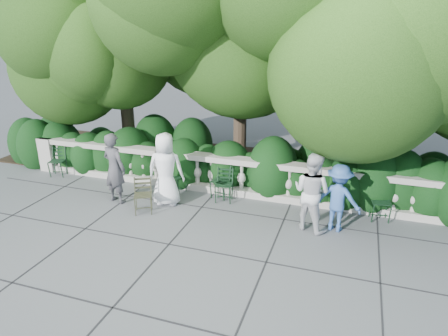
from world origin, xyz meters
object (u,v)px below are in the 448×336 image
(chair_weathered, at_px, (144,215))
(person_older_blue, at_px, (338,198))
(chair_f, at_px, (380,223))
(chair_c, at_px, (223,203))
(person_businessman, at_px, (166,169))
(chair_b, at_px, (218,200))
(chair_a, at_px, (57,177))
(chair_d, at_px, (174,193))
(person_woman_grey, at_px, (114,168))
(person_casual_man, at_px, (312,192))

(chair_weathered, bearing_deg, person_older_blue, -16.88)
(chair_f, distance_m, chair_weathered, 5.34)
(chair_c, xyz_separation_m, person_businessman, (-1.30, -0.42, 0.89))
(chair_b, distance_m, chair_f, 3.84)
(chair_b, relative_size, person_older_blue, 0.57)
(chair_a, distance_m, chair_d, 3.67)
(chair_a, relative_size, chair_b, 1.00)
(chair_b, height_order, chair_f, same)
(chair_c, relative_size, chair_d, 1.00)
(chair_c, relative_size, chair_weathered, 1.00)
(chair_a, distance_m, person_older_blue, 7.85)
(person_woman_grey, xyz_separation_m, person_casual_man, (4.69, 0.13, -0.03))
(chair_b, relative_size, chair_f, 1.00)
(chair_f, bearing_deg, person_woman_grey, 177.81)
(chair_weathered, bearing_deg, person_businessman, 46.77)
(person_businessman, relative_size, person_casual_man, 1.05)
(chair_weathered, relative_size, person_businessman, 0.47)
(chair_d, bearing_deg, person_woman_grey, -125.49)
(chair_b, bearing_deg, person_woman_grey, -149.59)
(chair_d, distance_m, chair_f, 5.05)
(chair_c, distance_m, chair_f, 3.64)
(chair_f, xyz_separation_m, person_businessman, (-4.94, -0.58, 0.89))
(chair_a, height_order, chair_d, same)
(person_businessman, height_order, person_woman_grey, person_businessman)
(chair_weathered, xyz_separation_m, person_older_blue, (4.24, 0.73, 0.74))
(person_businessman, distance_m, person_casual_man, 3.47)
(chair_c, height_order, person_casual_man, person_casual_man)
(chair_weathered, xyz_separation_m, person_woman_grey, (-1.00, 0.47, 0.88))
(chair_weathered, relative_size, person_casual_man, 0.49)
(person_businessman, bearing_deg, chair_a, -20.94)
(chair_a, bearing_deg, person_businessman, -23.75)
(person_older_blue, bearing_deg, chair_b, -0.05)
(person_businessman, bearing_deg, person_woman_grey, 0.74)
(chair_a, height_order, person_woman_grey, person_woman_grey)
(chair_b, height_order, person_woman_grey, person_woman_grey)
(chair_b, distance_m, person_casual_man, 2.63)
(person_woman_grey, bearing_deg, person_businessman, -152.38)
(person_casual_man, relative_size, person_older_blue, 1.15)
(chair_b, bearing_deg, chair_a, -169.94)
(person_businessman, relative_size, person_older_blue, 1.21)
(chair_b, height_order, person_casual_man, person_casual_man)
(chair_a, relative_size, chair_d, 1.00)
(chair_f, relative_size, chair_weathered, 1.00)
(person_businessman, height_order, person_older_blue, person_businessman)
(chair_a, xyz_separation_m, chair_d, (3.67, 0.05, 0.00))
(person_older_blue, bearing_deg, person_businessman, 11.68)
(chair_d, xyz_separation_m, person_casual_man, (3.58, -0.76, 0.85))
(chair_weathered, bearing_deg, chair_d, 58.49)
(chair_c, distance_m, person_casual_man, 2.40)
(chair_c, bearing_deg, chair_d, 164.65)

